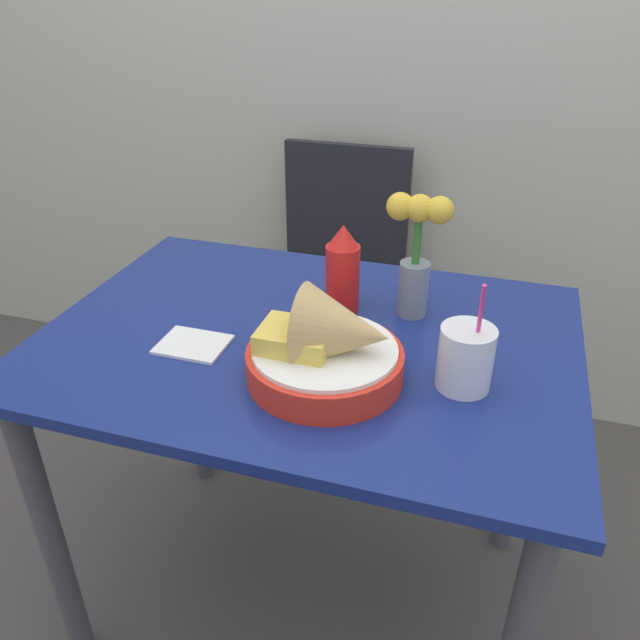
{
  "coord_description": "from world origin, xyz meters",
  "views": [
    {
      "loc": [
        0.33,
        -0.98,
        1.39
      ],
      "look_at": [
        0.04,
        -0.04,
        0.83
      ],
      "focal_mm": 35.0,
      "sensor_mm": 36.0,
      "label": 1
    }
  ],
  "objects_px": {
    "food_basket": "(331,349)",
    "drink_cup": "(465,360)",
    "chair_far_window": "(338,268)",
    "flower_vase": "(417,248)",
    "ketchup_bottle": "(343,270)"
  },
  "relations": [
    {
      "from": "food_basket",
      "to": "drink_cup",
      "type": "height_order",
      "value": "drink_cup"
    },
    {
      "from": "chair_far_window",
      "to": "flower_vase",
      "type": "distance_m",
      "value": 0.8
    },
    {
      "from": "ketchup_bottle",
      "to": "drink_cup",
      "type": "relative_size",
      "value": 0.88
    },
    {
      "from": "ketchup_bottle",
      "to": "flower_vase",
      "type": "bearing_deg",
      "value": 9.51
    },
    {
      "from": "chair_far_window",
      "to": "drink_cup",
      "type": "bearing_deg",
      "value": -61.86
    },
    {
      "from": "ketchup_bottle",
      "to": "flower_vase",
      "type": "relative_size",
      "value": 0.73
    },
    {
      "from": "chair_far_window",
      "to": "food_basket",
      "type": "distance_m",
      "value": 0.98
    },
    {
      "from": "ketchup_bottle",
      "to": "drink_cup",
      "type": "bearing_deg",
      "value": -36.81
    },
    {
      "from": "food_basket",
      "to": "drink_cup",
      "type": "bearing_deg",
      "value": 12.19
    },
    {
      "from": "drink_cup",
      "to": "flower_vase",
      "type": "bearing_deg",
      "value": 119.46
    },
    {
      "from": "ketchup_bottle",
      "to": "flower_vase",
      "type": "distance_m",
      "value": 0.15
    },
    {
      "from": "chair_far_window",
      "to": "flower_vase",
      "type": "bearing_deg",
      "value": -62.34
    },
    {
      "from": "flower_vase",
      "to": "drink_cup",
      "type": "bearing_deg",
      "value": -60.54
    },
    {
      "from": "food_basket",
      "to": "ketchup_bottle",
      "type": "xyz_separation_m",
      "value": [
        -0.05,
        0.25,
        0.03
      ]
    },
    {
      "from": "food_basket",
      "to": "drink_cup",
      "type": "distance_m",
      "value": 0.23
    }
  ]
}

